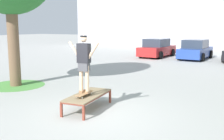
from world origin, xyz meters
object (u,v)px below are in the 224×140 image
skate_box (88,96)px  car_red (157,48)px  skateboard (84,94)px  car_blue (195,50)px  skater (84,60)px

skate_box → car_red: bearing=102.2°
skateboard → car_blue: bearing=90.4°
skater → car_blue: (-0.10, 14.90, -0.84)m
skater → car_red: bearing=102.1°
skater → car_blue: bearing=90.4°
skateboard → car_red: size_ratio=0.19×
skate_box → car_blue: bearing=90.3°
skate_box → skateboard: (0.03, -0.20, 0.12)m
skateboard → car_blue: size_ratio=0.19×
car_blue → car_red: bearing=-178.6°
skater → car_blue: skater is taller
car_red → car_blue: (3.09, 0.07, 0.00)m
skateboard → skater: 0.99m
skate_box → car_red: size_ratio=0.46×
car_red → car_blue: same height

